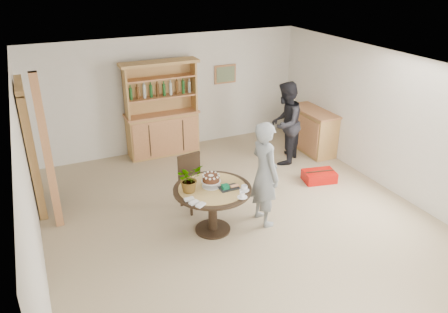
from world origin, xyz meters
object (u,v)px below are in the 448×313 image
hutch (162,123)px  adult_person (285,123)px  teen_boy (265,174)px  red_suitcase (319,176)px  sideboard (312,130)px  dining_chair (193,178)px  dining_table (212,197)px

hutch → adult_person: bearing=-34.6°
teen_boy → red_suitcase: 2.00m
hutch → sideboard: hutch is taller
sideboard → red_suitcase: (-0.72, -1.30, -0.37)m
hutch → teen_boy: 3.39m
hutch → teen_boy: (0.64, -3.32, 0.17)m
dining_chair → dining_table: bearing=-97.4°
sideboard → dining_table: (-3.25, -1.98, 0.13)m
hutch → dining_chair: 2.41m
dining_table → adult_person: bearing=36.1°
teen_boy → sideboard: bearing=-51.0°
teen_boy → adult_person: bearing=-41.6°
dining_table → teen_boy: size_ratio=0.70×
dining_table → red_suitcase: size_ratio=1.79×
dining_chair → teen_boy: teen_boy is taller
sideboard → hutch: bearing=157.8°
dining_table → dining_chair: (-0.01, 0.83, -0.07)m
hutch → sideboard: size_ratio=1.62×
sideboard → red_suitcase: 1.54m
dining_chair → sideboard: bearing=11.2°
dining_table → adult_person: 2.94m
hutch → dining_chair: size_ratio=2.16×
adult_person → sideboard: bearing=154.3°
sideboard → dining_chair: bearing=-160.6°
red_suitcase → adult_person: bearing=110.8°
sideboard → dining_table: sideboard is taller
adult_person → red_suitcase: bearing=57.1°
sideboard → dining_table: size_ratio=1.05×
dining_chair → teen_boy: bearing=-55.3°
teen_boy → adult_person: size_ratio=1.00×
adult_person → red_suitcase: 1.31m
hutch → sideboard: (3.04, -1.24, -0.22)m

